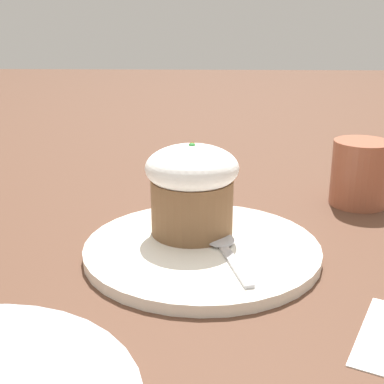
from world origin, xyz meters
TOP-DOWN VIEW (x-y plane):
  - ground_plane at (0.00, 0.00)m, footprint 4.00×4.00m
  - dessert_plate at (0.00, 0.00)m, footprint 0.27×0.27m
  - carrot_cake at (0.03, 0.01)m, footprint 0.11×0.11m
  - spoon at (-0.01, -0.02)m, footprint 0.13×0.05m
  - coffee_cup at (0.18, -0.22)m, footprint 0.11×0.08m

SIDE VIEW (x-z plane):
  - ground_plane at x=0.00m, z-range 0.00..0.00m
  - dessert_plate at x=0.00m, z-range 0.00..0.01m
  - spoon at x=-0.01m, z-range 0.01..0.02m
  - coffee_cup at x=0.18m, z-range 0.00..0.09m
  - carrot_cake at x=0.03m, z-range 0.01..0.12m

